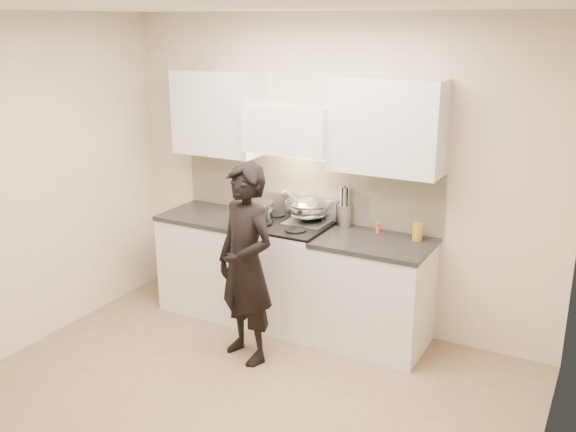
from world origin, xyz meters
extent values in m
plane|color=#8B7458|center=(0.00, 0.00, 0.00)|extent=(4.00, 4.00, 0.00)
cube|color=beige|center=(0.00, 1.75, 1.35)|extent=(4.00, 0.04, 2.70)
cube|color=beige|center=(-2.00, 0.00, 1.35)|extent=(0.04, 3.50, 2.70)
cube|color=beige|center=(2.00, 0.00, 1.35)|extent=(0.04, 3.50, 2.70)
cube|color=silver|center=(0.00, 0.00, 2.69)|extent=(4.00, 3.50, 0.02)
cube|color=beige|center=(-0.25, 1.74, 1.19)|extent=(2.50, 0.02, 0.53)
cube|color=#B5B5B7|center=(-0.30, 1.70, 1.03)|extent=(0.76, 0.08, 0.20)
cube|color=white|center=(-0.30, 1.55, 1.75)|extent=(0.76, 0.40, 0.40)
cylinder|color=#AEAEB5|center=(-0.30, 1.37, 1.57)|extent=(0.66, 0.02, 0.02)
cube|color=silver|center=(0.53, 1.58, 1.83)|extent=(0.90, 0.33, 0.75)
cube|color=silver|center=(-1.08, 1.58, 1.83)|extent=(0.80, 0.33, 0.75)
cube|color=#BAAC98|center=(0.13, 1.73, 1.10)|extent=(0.08, 0.01, 0.12)
cube|color=white|center=(-0.30, 1.43, 0.46)|extent=(0.76, 0.65, 0.92)
cube|color=black|center=(-0.30, 1.43, 0.93)|extent=(0.76, 0.65, 0.02)
cube|color=silver|center=(-0.14, 1.54, 0.95)|extent=(0.36, 0.34, 0.01)
cylinder|color=#AEAEB5|center=(-0.30, 1.13, 0.78)|extent=(0.62, 0.02, 0.02)
cylinder|color=black|center=(-0.48, 1.28, 0.95)|extent=(0.18, 0.18, 0.01)
cylinder|color=black|center=(-0.12, 1.28, 0.95)|extent=(0.18, 0.18, 0.01)
cylinder|color=black|center=(-0.48, 1.57, 0.95)|extent=(0.18, 0.18, 0.01)
cylinder|color=black|center=(-0.12, 1.57, 0.95)|extent=(0.18, 0.18, 0.01)
cube|color=silver|center=(0.53, 1.43, 0.44)|extent=(0.90, 0.65, 0.88)
cube|color=black|center=(0.53, 1.43, 0.90)|extent=(0.92, 0.67, 0.04)
cube|color=silver|center=(-1.08, 1.43, 0.44)|extent=(0.80, 0.65, 0.88)
cube|color=black|center=(-1.08, 1.43, 0.90)|extent=(0.82, 0.67, 0.04)
ellipsoid|color=#AEAEB5|center=(-0.15, 1.57, 1.06)|extent=(0.38, 0.38, 0.21)
torus|color=#AEAEB5|center=(-0.15, 1.57, 1.11)|extent=(0.40, 0.40, 0.02)
ellipsoid|color=beige|center=(-0.15, 1.57, 1.05)|extent=(0.22, 0.22, 0.10)
cylinder|color=silver|center=(-0.21, 1.42, 1.18)|extent=(0.06, 0.28, 0.21)
cylinder|color=#AEAEB5|center=(-0.50, 1.30, 1.05)|extent=(0.34, 0.34, 0.18)
cube|color=#AEAEB5|center=(-0.65, 1.35, 1.12)|extent=(0.06, 0.04, 0.01)
cube|color=#AEAEB5|center=(-0.35, 1.25, 1.12)|extent=(0.06, 0.04, 0.01)
cylinder|color=#B5B5B7|center=(0.15, 1.67, 1.01)|extent=(0.13, 0.13, 0.18)
cylinder|color=black|center=(0.18, 1.66, 1.10)|extent=(0.02, 0.02, 0.32)
cylinder|color=silver|center=(0.18, 1.68, 1.10)|extent=(0.02, 0.02, 0.32)
cylinder|color=#B5B5B7|center=(0.16, 1.70, 1.10)|extent=(0.02, 0.02, 0.32)
cylinder|color=black|center=(0.14, 1.70, 1.10)|extent=(0.02, 0.02, 0.32)
cylinder|color=#B5B5B7|center=(0.12, 1.68, 1.10)|extent=(0.02, 0.02, 0.32)
cylinder|color=silver|center=(0.12, 1.66, 1.10)|extent=(0.02, 0.02, 0.32)
cylinder|color=black|center=(0.14, 1.64, 1.10)|extent=(0.02, 0.02, 0.32)
cylinder|color=#B5B5B7|center=(0.16, 1.64, 1.10)|extent=(0.02, 0.02, 0.32)
cylinder|color=#DA561E|center=(0.48, 1.62, 0.95)|extent=(0.04, 0.04, 0.06)
cylinder|color=red|center=(0.48, 1.62, 0.99)|extent=(0.04, 0.04, 0.02)
cylinder|color=#A78622|center=(0.83, 1.59, 0.99)|extent=(0.08, 0.08, 0.14)
imported|color=black|center=(-0.27, 0.73, 0.80)|extent=(0.69, 0.57, 1.61)
camera|label=1|loc=(2.22, -3.23, 2.63)|focal=40.00mm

